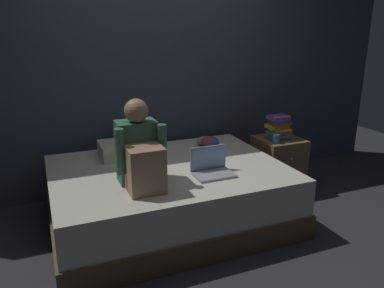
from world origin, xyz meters
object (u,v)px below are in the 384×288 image
(mug, at_px, (276,139))
(clothes_pile, at_px, (209,142))
(book_stack, at_px, (279,128))
(bed, at_px, (169,195))
(pillow, at_px, (130,148))
(person_sitting, at_px, (140,153))
(laptop, at_px, (212,168))
(nightstand, at_px, (278,164))

(mug, xyz_separation_m, clothes_pile, (-0.60, 0.30, -0.05))
(book_stack, height_order, clothes_pile, book_stack)
(bed, xyz_separation_m, pillow, (-0.22, 0.45, 0.33))
(person_sitting, height_order, pillow, person_sitting)
(laptop, distance_m, book_stack, 1.12)
(book_stack, xyz_separation_m, clothes_pile, (-0.70, 0.19, -0.12))
(pillow, bearing_deg, mug, -13.70)
(person_sitting, relative_size, clothes_pile, 2.85)
(person_sitting, xyz_separation_m, mug, (1.48, 0.38, -0.16))
(pillow, relative_size, mug, 6.22)
(book_stack, xyz_separation_m, mug, (-0.10, -0.11, -0.08))
(person_sitting, distance_m, mug, 1.54)
(pillow, relative_size, book_stack, 2.25)
(laptop, bearing_deg, bed, 134.14)
(mug, bearing_deg, bed, -174.58)
(bed, bearing_deg, book_stack, 9.79)
(bed, bearing_deg, clothes_pile, 35.72)
(laptop, distance_m, pillow, 0.89)
(nightstand, bearing_deg, pillow, 171.80)
(laptop, xyz_separation_m, book_stack, (1.00, 0.50, 0.12))
(nightstand, bearing_deg, person_sitting, -162.64)
(person_sitting, xyz_separation_m, pillow, (0.09, 0.72, -0.19))
(pillow, height_order, book_stack, book_stack)
(person_sitting, relative_size, pillow, 1.17)
(person_sitting, distance_m, book_stack, 1.66)
(nightstand, height_order, clothes_pile, clothes_pile)
(clothes_pile, bearing_deg, nightstand, -13.76)
(person_sitting, bearing_deg, pillow, 82.69)
(nightstand, height_order, mug, mug)
(laptop, height_order, book_stack, book_stack)
(laptop, bearing_deg, person_sitting, 178.92)
(pillow, xyz_separation_m, mug, (1.39, -0.34, 0.03))
(nightstand, bearing_deg, mug, -137.31)
(pillow, bearing_deg, person_sitting, -97.31)
(book_stack, bearing_deg, nightstand, 21.87)
(nightstand, distance_m, clothes_pile, 0.80)
(pillow, distance_m, mug, 1.43)
(clothes_pile, bearing_deg, mug, -26.46)
(laptop, bearing_deg, clothes_pile, 67.09)
(person_sitting, height_order, book_stack, person_sitting)
(book_stack, bearing_deg, person_sitting, -162.72)
(pillow, bearing_deg, bed, -63.83)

